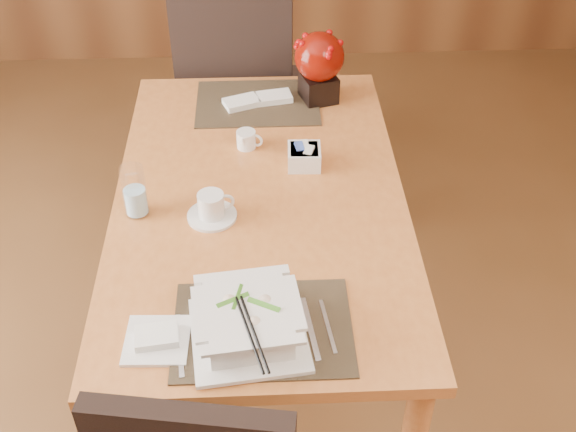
{
  "coord_description": "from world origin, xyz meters",
  "views": [
    {
      "loc": [
        0.01,
        -1.17,
        2.13
      ],
      "look_at": [
        0.08,
        0.35,
        0.87
      ],
      "focal_mm": 45.0,
      "sensor_mm": 36.0,
      "label": 1
    }
  ],
  "objects_px": {
    "soup_setting": "(248,323)",
    "far_chair": "(238,86)",
    "dining_table": "(261,219)",
    "coffee_cup": "(211,208)",
    "water_glass": "(134,191)",
    "berry_decor": "(319,63)",
    "bread_plate": "(157,340)",
    "sugar_caddy": "(304,157)",
    "creamer_jug": "(246,139)"
  },
  "relations": [
    {
      "from": "coffee_cup",
      "to": "water_glass",
      "type": "bearing_deg",
      "value": 172.79
    },
    {
      "from": "dining_table",
      "to": "bread_plate",
      "type": "height_order",
      "value": "bread_plate"
    },
    {
      "from": "berry_decor",
      "to": "bread_plate",
      "type": "bearing_deg",
      "value": -113.02
    },
    {
      "from": "sugar_caddy",
      "to": "bread_plate",
      "type": "distance_m",
      "value": 0.84
    },
    {
      "from": "soup_setting",
      "to": "berry_decor",
      "type": "bearing_deg",
      "value": 70.17
    },
    {
      "from": "creamer_jug",
      "to": "sugar_caddy",
      "type": "height_order",
      "value": "sugar_caddy"
    },
    {
      "from": "soup_setting",
      "to": "water_glass",
      "type": "height_order",
      "value": "water_glass"
    },
    {
      "from": "soup_setting",
      "to": "coffee_cup",
      "type": "height_order",
      "value": "soup_setting"
    },
    {
      "from": "dining_table",
      "to": "far_chair",
      "type": "height_order",
      "value": "far_chair"
    },
    {
      "from": "water_glass",
      "to": "bread_plate",
      "type": "xyz_separation_m",
      "value": [
        0.11,
        -0.51,
        -0.08
      ]
    },
    {
      "from": "coffee_cup",
      "to": "berry_decor",
      "type": "bearing_deg",
      "value": 61.09
    },
    {
      "from": "coffee_cup",
      "to": "bread_plate",
      "type": "height_order",
      "value": "coffee_cup"
    },
    {
      "from": "soup_setting",
      "to": "berry_decor",
      "type": "distance_m",
      "value": 1.18
    },
    {
      "from": "soup_setting",
      "to": "coffee_cup",
      "type": "relative_size",
      "value": 2.1
    },
    {
      "from": "dining_table",
      "to": "creamer_jug",
      "type": "height_order",
      "value": "creamer_jug"
    },
    {
      "from": "water_glass",
      "to": "far_chair",
      "type": "distance_m",
      "value": 1.09
    },
    {
      "from": "dining_table",
      "to": "far_chair",
      "type": "distance_m",
      "value": 0.96
    },
    {
      "from": "soup_setting",
      "to": "creamer_jug",
      "type": "distance_m",
      "value": 0.85
    },
    {
      "from": "dining_table",
      "to": "sugar_caddy",
      "type": "height_order",
      "value": "sugar_caddy"
    },
    {
      "from": "soup_setting",
      "to": "coffee_cup",
      "type": "bearing_deg",
      "value": 95.81
    },
    {
      "from": "dining_table",
      "to": "soup_setting",
      "type": "distance_m",
      "value": 0.6
    },
    {
      "from": "dining_table",
      "to": "water_glass",
      "type": "relative_size",
      "value": 9.02
    },
    {
      "from": "dining_table",
      "to": "creamer_jug",
      "type": "xyz_separation_m",
      "value": [
        -0.04,
        0.27,
        0.13
      ]
    },
    {
      "from": "soup_setting",
      "to": "berry_decor",
      "type": "xyz_separation_m",
      "value": [
        0.26,
        1.15,
        0.09
      ]
    },
    {
      "from": "water_glass",
      "to": "bread_plate",
      "type": "distance_m",
      "value": 0.52
    },
    {
      "from": "far_chair",
      "to": "soup_setting",
      "type": "bearing_deg",
      "value": 97.36
    },
    {
      "from": "coffee_cup",
      "to": "water_glass",
      "type": "xyz_separation_m",
      "value": [
        -0.22,
        0.03,
        0.05
      ]
    },
    {
      "from": "berry_decor",
      "to": "water_glass",
      "type": "bearing_deg",
      "value": -132.79
    },
    {
      "from": "far_chair",
      "to": "creamer_jug",
      "type": "bearing_deg",
      "value": 98.98
    },
    {
      "from": "coffee_cup",
      "to": "sugar_caddy",
      "type": "height_order",
      "value": "coffee_cup"
    },
    {
      "from": "soup_setting",
      "to": "water_glass",
      "type": "bearing_deg",
      "value": 116.3
    },
    {
      "from": "water_glass",
      "to": "sugar_caddy",
      "type": "relative_size",
      "value": 1.57
    },
    {
      "from": "creamer_jug",
      "to": "far_chair",
      "type": "xyz_separation_m",
      "value": [
        -0.04,
        0.69,
        -0.18
      ]
    },
    {
      "from": "sugar_caddy",
      "to": "far_chair",
      "type": "xyz_separation_m",
      "value": [
        -0.23,
        0.8,
        -0.19
      ]
    },
    {
      "from": "berry_decor",
      "to": "bread_plate",
      "type": "xyz_separation_m",
      "value": [
        -0.49,
        -1.15,
        -0.14
      ]
    },
    {
      "from": "sugar_caddy",
      "to": "berry_decor",
      "type": "distance_m",
      "value": 0.44
    },
    {
      "from": "coffee_cup",
      "to": "sugar_caddy",
      "type": "relative_size",
      "value": 1.41
    },
    {
      "from": "sugar_caddy",
      "to": "far_chair",
      "type": "height_order",
      "value": "far_chair"
    },
    {
      "from": "coffee_cup",
      "to": "soup_setting",
      "type": "bearing_deg",
      "value": -77.19
    },
    {
      "from": "water_glass",
      "to": "berry_decor",
      "type": "distance_m",
      "value": 0.88
    },
    {
      "from": "soup_setting",
      "to": "sugar_caddy",
      "type": "relative_size",
      "value": 2.95
    },
    {
      "from": "creamer_jug",
      "to": "berry_decor",
      "type": "bearing_deg",
      "value": 66.81
    },
    {
      "from": "water_glass",
      "to": "sugar_caddy",
      "type": "distance_m",
      "value": 0.57
    },
    {
      "from": "creamer_jug",
      "to": "sugar_caddy",
      "type": "relative_size",
      "value": 0.79
    },
    {
      "from": "soup_setting",
      "to": "far_chair",
      "type": "bearing_deg",
      "value": 84.71
    },
    {
      "from": "dining_table",
      "to": "coffee_cup",
      "type": "xyz_separation_m",
      "value": [
        -0.14,
        -0.1,
        0.13
      ]
    },
    {
      "from": "water_glass",
      "to": "creamer_jug",
      "type": "height_order",
      "value": "water_glass"
    },
    {
      "from": "coffee_cup",
      "to": "creamer_jug",
      "type": "height_order",
      "value": "coffee_cup"
    },
    {
      "from": "dining_table",
      "to": "berry_decor",
      "type": "bearing_deg",
      "value": 68.37
    },
    {
      "from": "dining_table",
      "to": "creamer_jug",
      "type": "bearing_deg",
      "value": 98.76
    }
  ]
}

